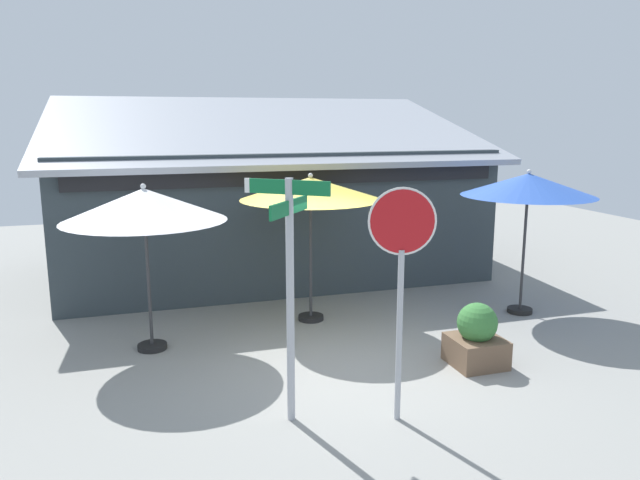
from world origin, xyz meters
TOP-DOWN VIEW (x-y plane):
  - ground_plane at (0.00, 0.00)m, footprint 28.00×28.00m
  - cafe_building at (0.29, 5.83)m, footprint 9.27×5.44m
  - street_sign_post at (-1.03, -1.22)m, footprint 0.81×0.76m
  - stop_sign at (0.16, -1.59)m, footprint 0.73×0.23m
  - patio_umbrella_ivory_left at (-2.49, 1.53)m, footprint 2.38×2.38m
  - patio_umbrella_mustard_center at (0.20, 2.11)m, footprint 2.38×2.38m
  - patio_umbrella_royal_blue_right at (3.93, 1.36)m, footprint 2.30×2.30m
  - sidewalk_planter at (1.88, -0.47)m, footprint 0.71×0.71m

SIDE VIEW (x-z plane):
  - ground_plane at x=0.00m, z-range -0.10..0.00m
  - sidewalk_planter at x=1.88m, z-range -0.05..0.86m
  - cafe_building at x=0.29m, z-range -0.49..3.48m
  - street_sign_post at x=-1.03m, z-range 0.35..3.17m
  - stop_sign at x=0.16m, z-range 0.53..3.25m
  - patio_umbrella_ivory_left at x=-2.49m, z-range 0.94..3.46m
  - patio_umbrella_mustard_center at x=0.20m, z-range 1.00..3.56m
  - patio_umbrella_royal_blue_right at x=3.93m, z-range 1.01..3.59m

